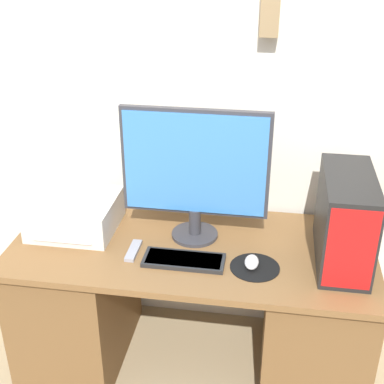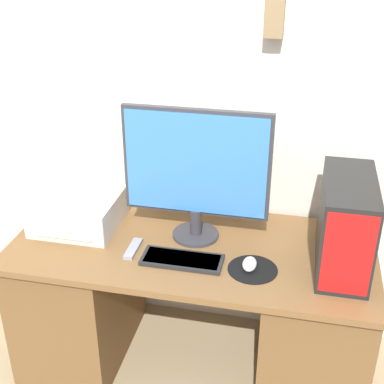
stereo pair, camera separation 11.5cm
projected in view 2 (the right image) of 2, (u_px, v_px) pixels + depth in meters
The scene contains 9 objects.
wall_back at pixel (214, 76), 2.44m from camera, with size 6.40×0.13×2.70m.
desk at pixel (192, 305), 2.53m from camera, with size 1.61×0.73×0.70m.
monitor at pixel (196, 169), 2.30m from camera, with size 0.64×0.21×0.60m.
keyboard at pixel (182, 260), 2.26m from camera, with size 0.35×0.14×0.02m.
mousepad at pixel (253, 269), 2.21m from camera, with size 0.21×0.21×0.00m.
mouse at pixel (250, 264), 2.20m from camera, with size 0.06×0.10×0.04m.
computer_tower at pixel (346, 224), 2.16m from camera, with size 0.20×0.47×0.38m.
printer at pixel (78, 211), 2.50m from camera, with size 0.38×0.36×0.15m.
remote_control at pixel (133, 249), 2.33m from camera, with size 0.04×0.16×0.02m.
Camera 2 is at (0.43, -1.60, 1.99)m, focal length 50.00 mm.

